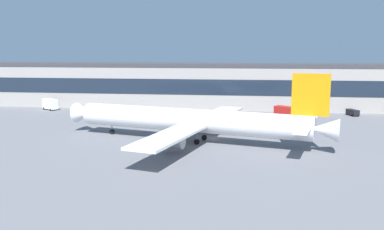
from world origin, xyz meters
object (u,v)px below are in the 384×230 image
at_px(fuel_truck, 289,112).
at_px(stair_truck, 50,104).
at_px(airliner, 194,121).
at_px(belt_loader, 313,111).
at_px(follow_me_car, 352,112).
at_px(pushback_tractor, 93,110).

height_order(fuel_truck, stair_truck, stair_truck).
distance_m(airliner, belt_loader, 50.51).
distance_m(belt_loader, follow_me_car, 11.52).
relative_size(pushback_tractor, follow_me_car, 1.14).
height_order(pushback_tractor, fuel_truck, fuel_truck).
height_order(belt_loader, fuel_truck, fuel_truck).
bearing_deg(follow_me_car, pushback_tractor, -174.92).
bearing_deg(airliner, follow_me_car, 43.76).
relative_size(belt_loader, fuel_truck, 0.81).
height_order(airliner, follow_me_car, airliner).
height_order(airliner, stair_truck, airliner).
bearing_deg(follow_me_car, fuel_truck, -157.55).
bearing_deg(fuel_truck, airliner, -125.35).
xyz_separation_m(fuel_truck, follow_me_car, (19.19, 7.93, -0.79)).
distance_m(belt_loader, fuel_truck, 10.64).
distance_m(airliner, stair_truck, 66.07).
distance_m(belt_loader, stair_truck, 83.53).
xyz_separation_m(pushback_tractor, fuel_truck, (58.65, -1.01, 0.83)).
relative_size(airliner, fuel_truck, 7.03).
xyz_separation_m(pushback_tractor, follow_me_car, (77.84, 6.92, 0.04)).
xyz_separation_m(belt_loader, stair_truck, (-83.53, -0.16, 0.83)).
bearing_deg(follow_me_car, belt_loader, -176.95).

